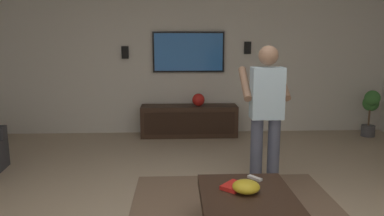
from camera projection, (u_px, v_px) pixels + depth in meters
The scene contains 12 objects.
wall_back_tv at pixel (193, 61), 6.81m from camera, with size 0.10×7.30×2.63m, color silver.
coffee_table at pixel (248, 206), 3.21m from camera, with size 1.00×0.80×0.40m.
media_console at pixel (189, 121), 6.67m from camera, with size 0.45×1.70×0.55m.
tv at pixel (189, 52), 6.68m from camera, with size 0.05×1.28×0.72m.
person_standing at pixel (266, 108), 4.25m from camera, with size 0.53×0.53×1.64m.
potted_plant_short at pixel (371, 106), 6.60m from camera, with size 0.40×0.32×0.83m.
bowl at pixel (246, 187), 3.22m from camera, with size 0.24×0.24×0.11m, color gold.
remote_white at pixel (255, 178), 3.54m from camera, with size 0.15×0.04×0.02m, color white.
book at pixel (234, 186), 3.32m from camera, with size 0.22×0.16×0.04m, color red.
vase_round at pixel (198, 100), 6.57m from camera, with size 0.22×0.22×0.22m, color red.
wall_speaker_left at pixel (248, 48), 6.73m from camera, with size 0.06×0.12×0.22m, color black.
wall_speaker_right at pixel (125, 52), 6.65m from camera, with size 0.06×0.12×0.22m, color black.
Camera 1 is at (-3.27, 0.33, 1.70)m, focal length 34.99 mm.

